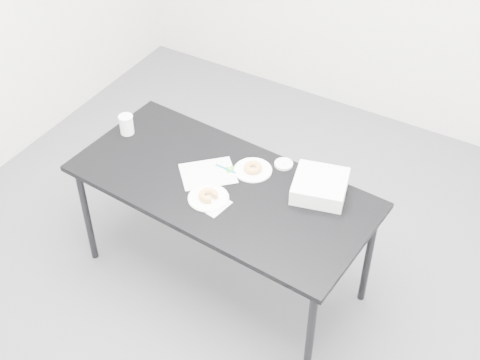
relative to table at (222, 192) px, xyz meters
The scene contains 13 objects.
floor 0.68m from the table, ahead, with size 4.00×4.00×0.00m, color #505156.
table is the anchor object (origin of this frame).
scorecard 0.13m from the table, 161.60° to the left, with size 0.22×0.28×0.00m, color silver.
logo_patch 0.14m from the table, 100.34° to the left, with size 0.04×0.04×0.00m, color green.
pen 0.13m from the table, 110.90° to the left, with size 0.01×0.01×0.13m, color #0C7685.
napkin 0.16m from the table, 76.13° to the right, with size 0.15×0.15×0.00m, color silver.
plate_near 0.14m from the table, 90.69° to the right, with size 0.21×0.21×0.01m, color white.
donut_near 0.15m from the table, 90.69° to the right, with size 0.10×0.10×0.03m, color gold.
plate_far 0.21m from the table, 64.63° to the left, with size 0.20×0.20×0.01m, color white.
donut_far 0.21m from the table, 64.63° to the left, with size 0.10×0.10×0.03m, color gold.
coffee_cup 0.71m from the table, behind, with size 0.08×0.08×0.12m, color white.
cup_lid 0.37m from the table, 55.73° to the left, with size 0.10×0.10×0.01m, color white.
bakery_box 0.51m from the table, 23.23° to the left, with size 0.26×0.26×0.09m, color white.
Camera 1 is at (1.26, -2.17, 3.03)m, focal length 50.00 mm.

